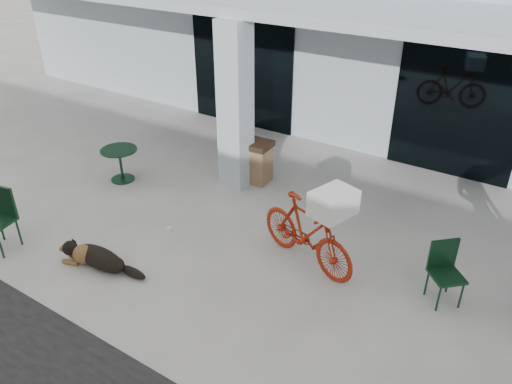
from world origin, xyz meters
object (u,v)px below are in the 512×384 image
Objects in this scene: cafe_chair_far_a at (447,275)px; trash_receptacle at (258,162)px; bicycle at (307,233)px; cafe_table_near at (121,165)px; dog at (100,257)px.

trash_receptacle is (-4.00, 1.57, -0.03)m from cafe_chair_far_a.
bicycle is 2.02× the size of cafe_chair_far_a.
cafe_chair_far_a is (6.29, -0.15, 0.11)m from cafe_table_near.
cafe_chair_far_a is at bearing -21.37° from trash_receptacle.
trash_receptacle is at bearing 65.04° from bicycle.
bicycle is 2.54× the size of cafe_table_near.
bicycle is 1.99m from cafe_chair_far_a.
cafe_chair_far_a reaches higher than dog.
cafe_table_near is 0.79× the size of cafe_chair_far_a.
dog is 1.22× the size of cafe_chair_far_a.
dog is 4.94m from cafe_chair_far_a.
cafe_table_near is 6.29m from cafe_chair_far_a.
cafe_table_near is 0.84× the size of trash_receptacle.
cafe_table_near is (-4.32, 0.40, -0.21)m from bicycle.
cafe_chair_far_a is (1.98, 0.25, -0.09)m from bicycle.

